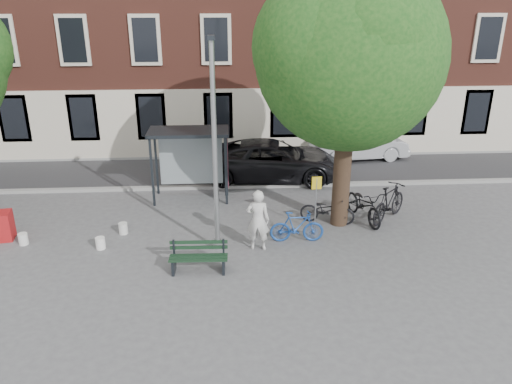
{
  "coord_description": "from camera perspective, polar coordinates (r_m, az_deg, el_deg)",
  "views": [
    {
      "loc": [
        0.32,
        -13.33,
        7.04
      ],
      "look_at": [
        1.21,
        0.96,
        1.4
      ],
      "focal_mm": 35.0,
      "sensor_mm": 36.0,
      "label": 1
    }
  ],
  "objects": [
    {
      "name": "bucket_a",
      "position": [
        16.39,
        -14.94,
        -4.03
      ],
      "size": [
        0.36,
        0.36,
        0.36
      ],
      "primitive_type": "cylinder",
      "rotation": [
        0.0,
        0.0,
        -0.34
      ],
      "color": "silver",
      "rests_on": "ground"
    },
    {
      "name": "tree_right",
      "position": [
        15.24,
        10.89,
        15.77
      ],
      "size": [
        5.76,
        5.6,
        8.2
      ],
      "color": "black",
      "rests_on": "ground"
    },
    {
      "name": "bike_b",
      "position": [
        15.26,
        4.69,
        -3.98
      ],
      "size": [
        1.66,
        0.51,
        0.99
      ],
      "primitive_type": "imported",
      "rotation": [
        0.0,
        0.0,
        1.54
      ],
      "color": "navy",
      "rests_on": "ground"
    },
    {
      "name": "bus_shelter",
      "position": [
        18.2,
        -6.37,
        5.02
      ],
      "size": [
        2.85,
        1.45,
        2.62
      ],
      "color": "#1E2328",
      "rests_on": "ground"
    },
    {
      "name": "ground",
      "position": [
        15.08,
        -4.39,
        -6.4
      ],
      "size": [
        90.0,
        90.0,
        0.0
      ],
      "primitive_type": "plane",
      "color": "#4C4C4F",
      "rests_on": "ground"
    },
    {
      "name": "bike_a",
      "position": [
        16.6,
        8.15,
        -2.05
      ],
      "size": [
        1.9,
        1.13,
        0.94
      ],
      "primitive_type": "imported",
      "rotation": [
        0.0,
        0.0,
        1.27
      ],
      "color": "black",
      "rests_on": "ground"
    },
    {
      "name": "lamppost",
      "position": [
        14.0,
        -4.71,
        3.72
      ],
      "size": [
        0.28,
        0.35,
        6.11
      ],
      "color": "#9EA0A3",
      "rests_on": "ground"
    },
    {
      "name": "painter",
      "position": [
        14.6,
        0.22,
        -3.23
      ],
      "size": [
        0.74,
        0.54,
        1.87
      ],
      "primitive_type": "imported",
      "rotation": [
        0.0,
        0.0,
        3.0
      ],
      "color": "silver",
      "rests_on": "ground"
    },
    {
      "name": "car_dark",
      "position": [
        20.41,
        1.9,
        3.66
      ],
      "size": [
        5.91,
        3.11,
        1.59
      ],
      "primitive_type": "imported",
      "rotation": [
        0.0,
        0.0,
        1.49
      ],
      "color": "black",
      "rests_on": "ground"
    },
    {
      "name": "bike_d",
      "position": [
        17.19,
        14.96,
        -1.17
      ],
      "size": [
        1.9,
        1.91,
        1.26
      ],
      "primitive_type": "imported",
      "rotation": [
        0.0,
        0.0,
        2.36
      ],
      "color": "black",
      "rests_on": "ground"
    },
    {
      "name": "bucket_c",
      "position": [
        15.63,
        -17.36,
        -5.6
      ],
      "size": [
        0.34,
        0.34,
        0.36
      ],
      "primitive_type": "cylinder",
      "rotation": [
        0.0,
        0.0,
        0.23
      ],
      "color": "white",
      "rests_on": "ground"
    },
    {
      "name": "bike_c",
      "position": [
        16.97,
        12.23,
        -1.43
      ],
      "size": [
        1.3,
        2.3,
        1.15
      ],
      "primitive_type": "imported",
      "rotation": [
        0.0,
        0.0,
        0.26
      ],
      "color": "black",
      "rests_on": "ground"
    },
    {
      "name": "curb_near",
      "position": [
        19.62,
        -4.27,
        0.6
      ],
      "size": [
        40.0,
        0.25,
        0.12
      ],
      "primitive_type": "cube",
      "color": "gray",
      "rests_on": "ground"
    },
    {
      "name": "bench",
      "position": [
        13.8,
        -6.57,
        -7.55
      ],
      "size": [
        1.6,
        0.57,
        0.82
      ],
      "rotation": [
        0.0,
        0.0,
        -0.03
      ],
      "color": "#1E2328",
      "rests_on": "ground"
    },
    {
      "name": "car_silver",
      "position": [
        23.44,
        11.71,
        5.42
      ],
      "size": [
        4.56,
        2.06,
        1.45
      ],
      "primitive_type": "imported",
      "rotation": [
        0.0,
        0.0,
        1.69
      ],
      "color": "#B3B6BB",
      "rests_on": "ground"
    },
    {
      "name": "road",
      "position": [
        21.52,
        -4.23,
        2.36
      ],
      "size": [
        40.0,
        4.0,
        0.01
      ],
      "primitive_type": "cube",
      "color": "#28282B",
      "rests_on": "ground"
    },
    {
      "name": "bucket_b",
      "position": [
        16.74,
        -25.07,
        -4.88
      ],
      "size": [
        0.3,
        0.3,
        0.36
      ],
      "primitive_type": "cylinder",
      "rotation": [
        0.0,
        0.0,
        -0.07
      ],
      "color": "silver",
      "rests_on": "ground"
    },
    {
      "name": "notice_sign",
      "position": [
        15.7,
        6.9,
        -0.04
      ],
      "size": [
        0.32,
        0.06,
        1.84
      ],
      "rotation": [
        0.0,
        0.0,
        0.11
      ],
      "color": "#9EA0A3",
      "rests_on": "ground"
    },
    {
      "name": "curb_far",
      "position": [
        23.4,
        -4.2,
        4.09
      ],
      "size": [
        40.0,
        0.25,
        0.12
      ],
      "primitive_type": "cube",
      "color": "gray",
      "rests_on": "ground"
    }
  ]
}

